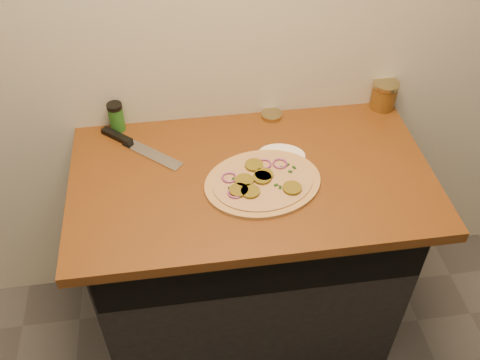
{
  "coord_description": "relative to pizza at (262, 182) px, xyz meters",
  "views": [
    {
      "loc": [
        -0.22,
        0.14,
        2.11
      ],
      "look_at": [
        -0.05,
        1.34,
        0.95
      ],
      "focal_mm": 40.0,
      "sensor_mm": 36.0,
      "label": 1
    }
  ],
  "objects": [
    {
      "name": "cabinet",
      "position": [
        -0.03,
        0.09,
        -0.48
      ],
      "size": [
        1.1,
        0.6,
        0.86
      ],
      "primitive_type": "cube",
      "color": "black",
      "rests_on": "ground"
    },
    {
      "name": "countertop",
      "position": [
        -0.03,
        0.06,
        -0.03
      ],
      "size": [
        1.2,
        0.7,
        0.04
      ],
      "primitive_type": "cube",
      "color": "brown",
      "rests_on": "cabinet"
    },
    {
      "name": "pizza",
      "position": [
        0.0,
        0.0,
        0.0
      ],
      "size": [
        0.44,
        0.44,
        0.03
      ],
      "color": "tan",
      "rests_on": "countertop"
    },
    {
      "name": "chefs_knife",
      "position": [
        -0.41,
        0.25,
        -0.0
      ],
      "size": [
        0.28,
        0.26,
        0.02
      ],
      "color": "#B7BAC1",
      "rests_on": "countertop"
    },
    {
      "name": "mason_jar_lid",
      "position": [
        0.1,
        0.35,
        -0.0
      ],
      "size": [
        0.1,
        0.1,
        0.02
      ],
      "primitive_type": "cylinder",
      "rotation": [
        0.0,
        0.0,
        0.4
      ],
      "color": "#9E8E5C",
      "rests_on": "countertop"
    },
    {
      "name": "salsa_jar",
      "position": [
        0.52,
        0.36,
        0.05
      ],
      "size": [
        0.1,
        0.1,
        0.11
      ],
      "color": "#9D190F",
      "rests_on": "countertop"
    },
    {
      "name": "spice_shaker",
      "position": [
        -0.47,
        0.36,
        0.05
      ],
      "size": [
        0.06,
        0.06,
        0.11
      ],
      "color": "#23631F",
      "rests_on": "countertop"
    },
    {
      "name": "flour_spill",
      "position": [
        0.09,
        0.13,
        -0.01
      ],
      "size": [
        0.2,
        0.2,
        0.0
      ],
      "primitive_type": "cylinder",
      "rotation": [
        0.0,
        0.0,
        -0.27
      ],
      "color": "white",
      "rests_on": "countertop"
    }
  ]
}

